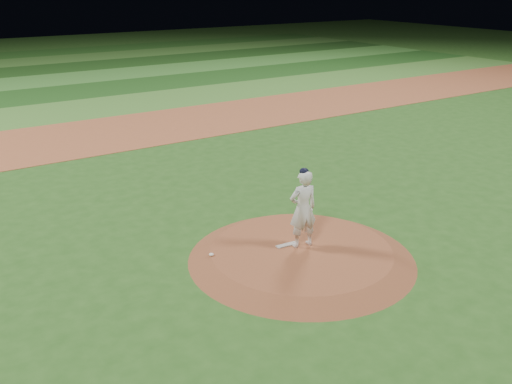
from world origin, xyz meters
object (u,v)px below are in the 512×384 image
pitcher_on_mound (303,208)px  pitchers_mound (301,254)px  pitching_rubber (286,245)px  rosin_bag (211,254)px

pitcher_on_mound → pitchers_mound: bearing=-130.0°
pitching_rubber → rosin_bag: rosin_bag is taller
rosin_bag → pitcher_on_mound: 2.44m
pitchers_mound → rosin_bag: size_ratio=48.02×
rosin_bag → pitchers_mound: bearing=-24.4°
pitching_rubber → pitcher_on_mound: 1.04m
pitchers_mound → rosin_bag: (-1.99, 0.90, 0.16)m
pitchers_mound → pitcher_on_mound: size_ratio=2.75×
rosin_bag → pitcher_on_mound: pitcher_on_mound is taller
pitching_rubber → pitcher_on_mound: bearing=-31.0°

